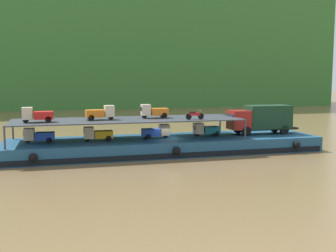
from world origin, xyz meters
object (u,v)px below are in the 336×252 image
Objects in this scene: covered_lorry at (261,118)px; mini_truck_lower_stern at (39,135)px; cargo_barge at (166,145)px; mini_truck_upper_stern at (37,115)px; mini_truck_lower_aft at (98,134)px; mini_truck_lower_fore at (206,129)px; motorcycle_upper_port at (195,115)px; mini_truck_upper_fore at (154,111)px; mini_truck_lower_mid at (156,131)px; mini_truck_upper_mid at (101,113)px.

mini_truck_lower_stern is (-22.95, -0.16, -1.00)m from covered_lorry.
mini_truck_upper_stern reaches higher than cargo_barge.
covered_lorry is (10.71, 0.18, 2.45)m from cargo_barge.
mini_truck_lower_fore is at bearing 3.20° from mini_truck_lower_aft.
cargo_barge is 12.32m from mini_truck_lower_stern.
motorcycle_upper_port is (-8.32, -2.13, 0.74)m from covered_lorry.
mini_truck_upper_fore is (-11.81, 0.34, 1.00)m from covered_lorry.
mini_truck_lower_stern is at bearing -177.42° from mini_truck_upper_fore.
mini_truck_lower_stern and mini_truck_lower_mid have the same top height.
mini_truck_upper_stern is at bearing -175.67° from mini_truck_lower_aft.
mini_truck_lower_aft is at bearing -133.55° from mini_truck_upper_mid.
mini_truck_upper_mid is (-5.50, -0.01, 2.00)m from mini_truck_lower_mid.
mini_truck_upper_mid is (-6.48, 0.04, 3.44)m from cargo_barge.
covered_lorry reaches higher than motorcycle_upper_port.
motorcycle_upper_port is (2.39, -1.94, 3.18)m from cargo_barge.
mini_truck_lower_stern is 2.14m from mini_truck_upper_stern.
covered_lorry reaches higher than mini_truck_lower_fore.
mini_truck_upper_mid and mini_truck_upper_fore have the same top height.
motorcycle_upper_port is at bearing -12.59° from mini_truck_upper_mid.
mini_truck_upper_stern is (-0.04, -0.77, 2.00)m from mini_truck_lower_stern.
covered_lorry is 11.85m from mini_truck_upper_fore.
cargo_barge is 3.65m from mini_truck_upper_fore.
mini_truck_upper_stern is (-22.99, -0.93, 1.00)m from covered_lorry.
mini_truck_lower_fore is 0.99× the size of mini_truck_upper_mid.
mini_truck_lower_mid is 1.00× the size of mini_truck_upper_fore.
mini_truck_lower_stern reaches higher than cargo_barge.
mini_truck_lower_stern is 1.47× the size of motorcycle_upper_port.
mini_truck_upper_fore reaches higher than mini_truck_lower_stern.
mini_truck_lower_mid is at bearing 149.41° from motorcycle_upper_port.
mini_truck_upper_mid is at bearing -179.51° from covered_lorry.
motorcycle_upper_port is at bearing -165.65° from covered_lorry.
mini_truck_lower_mid is at bearing -177.40° from mini_truck_lower_fore.
mini_truck_upper_mid reaches higher than covered_lorry.
motorcycle_upper_port is (-2.03, -2.24, 1.74)m from mini_truck_lower_fore.
mini_truck_lower_mid is at bearing 0.14° from mini_truck_upper_mid.
mini_truck_lower_stern is at bearing 179.91° from cargo_barge.
mini_truck_upper_stern is at bearing -177.68° from covered_lorry.
mini_truck_upper_mid is at bearing -174.87° from mini_truck_upper_fore.
mini_truck_lower_fore reaches higher than cargo_barge.
mini_truck_lower_fore is at bearing 47.77° from motorcycle_upper_port.
motorcycle_upper_port is at bearing -9.90° from mini_truck_lower_aft.
covered_lorry is at bearing -1.64° from mini_truck_upper_fore.
mini_truck_lower_aft is at bearing -176.80° from mini_truck_lower_fore.
mini_truck_lower_fore is 1.45× the size of motorcycle_upper_port.
mini_truck_upper_mid is (5.76, 0.02, 2.00)m from mini_truck_lower_stern.
mini_truck_lower_mid is 1.45× the size of motorcycle_upper_port.
mini_truck_lower_stern is 6.09m from mini_truck_upper_mid.
motorcycle_upper_port is (8.88, -1.98, -0.26)m from mini_truck_upper_mid.
mini_truck_upper_stern reaches higher than mini_truck_lower_fore.
cargo_barge is at bearing -0.09° from mini_truck_lower_stern.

